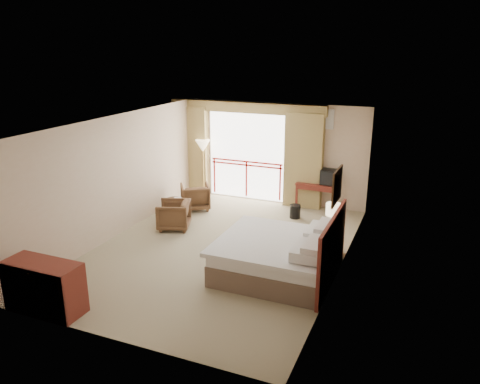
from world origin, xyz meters
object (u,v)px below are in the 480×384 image
at_px(desk, 318,188).
at_px(wastebasket, 295,211).
at_px(bed, 280,256).
at_px(table_lamp, 333,210).
at_px(armchair_near, 174,228).
at_px(armchair_far, 196,209).
at_px(side_table, 175,205).
at_px(floor_lamp, 203,148).
at_px(nightstand, 331,242).
at_px(tv, 330,177).
at_px(dresser, 44,287).

relative_size(desk, wastebasket, 3.21).
xyz_separation_m(bed, table_lamp, (0.70, 1.27, 0.59)).
bearing_deg(armchair_near, armchair_far, 167.02).
bearing_deg(wastebasket, desk, 70.48).
relative_size(table_lamp, wastebasket, 1.58).
xyz_separation_m(table_lamp, armchair_near, (-3.71, -0.02, -0.96)).
relative_size(wastebasket, side_table, 0.68).
xyz_separation_m(bed, side_table, (-3.32, 1.86, -0.04)).
height_order(desk, floor_lamp, floor_lamp).
xyz_separation_m(nightstand, side_table, (-4.03, 0.64, 0.06)).
bearing_deg(armchair_near, wastebasket, 105.95).
bearing_deg(wastebasket, armchair_near, -144.06).
xyz_separation_m(bed, armchair_far, (-3.19, 2.67, -0.38)).
bearing_deg(bed, wastebasket, 100.69).
bearing_deg(table_lamp, tv, 103.65).
bearing_deg(side_table, nightstand, -8.98).
xyz_separation_m(wastebasket, armchair_far, (-2.61, -0.35, -0.17)).
bearing_deg(tv, armchair_near, -138.51).
bearing_deg(nightstand, wastebasket, 126.66).
xyz_separation_m(side_table, floor_lamp, (-0.17, 1.91, 1.05)).
bearing_deg(armchair_near, desk, 114.34).
height_order(nightstand, wastebasket, nightstand).
bearing_deg(tv, bed, -90.25).
height_order(armchair_far, side_table, side_table).
distance_m(wastebasket, floor_lamp, 3.25).
height_order(wastebasket, side_table, side_table).
relative_size(nightstand, armchair_near, 0.76).
distance_m(nightstand, wastebasket, 2.21).
relative_size(armchair_far, floor_lamp, 0.45).
xyz_separation_m(armchair_far, side_table, (-0.14, -0.81, 0.34)).
xyz_separation_m(table_lamp, floor_lamp, (-4.19, 2.50, 0.43)).
bearing_deg(table_lamp, wastebasket, 126.00).
distance_m(armchair_far, armchair_near, 1.43).
relative_size(table_lamp, floor_lamp, 0.33).
xyz_separation_m(table_lamp, armchair_far, (-3.89, 1.40, -0.96)).
height_order(nightstand, tv, tv).
distance_m(nightstand, side_table, 4.08).
xyz_separation_m(nightstand, tv, (-0.64, 2.69, 0.62)).
distance_m(wastebasket, armchair_near, 3.02).
relative_size(nightstand, armchair_far, 0.75).
bearing_deg(wastebasket, armchair_far, -172.31).
height_order(desk, armchair_far, desk).
relative_size(bed, dresser, 1.66).
bearing_deg(bed, desk, 93.43).
height_order(nightstand, armchair_near, nightstand).
relative_size(desk, armchair_far, 1.46).
height_order(bed, table_lamp, table_lamp).
height_order(nightstand, side_table, nightstand).
bearing_deg(table_lamp, floor_lamp, 149.21).
bearing_deg(dresser, armchair_far, 86.16).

